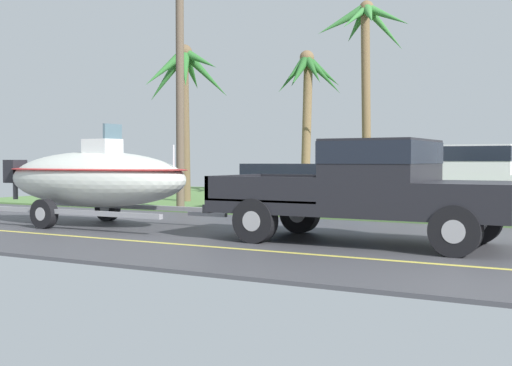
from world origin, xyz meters
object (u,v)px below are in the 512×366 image
at_px(parked_pickup_background, 481,177).
at_px(parked_sedan_far, 297,188).
at_px(palm_tree_mid, 308,84).
at_px(boat_on_trailer, 94,178).
at_px(utility_pole, 180,74).
at_px(palm_tree_far_left, 365,45).
at_px(pickup_truck_towing, 380,186).
at_px(palm_tree_near_left, 183,82).

distance_m(parked_pickup_background, parked_sedan_far, 5.08).
bearing_deg(palm_tree_mid, parked_pickup_background, -40.96).
distance_m(boat_on_trailer, utility_pole, 5.68).
distance_m(palm_tree_mid, palm_tree_far_left, 4.53).
height_order(pickup_truck_towing, parked_sedan_far, pickup_truck_towing).
height_order(pickup_truck_towing, parked_pickup_background, parked_pickup_background).
relative_size(pickup_truck_towing, palm_tree_mid, 0.92).
relative_size(palm_tree_far_left, utility_pole, 0.92).
height_order(boat_on_trailer, utility_pole, utility_pole).
bearing_deg(utility_pole, palm_tree_far_left, 63.17).
bearing_deg(palm_tree_far_left, boat_on_trailer, -101.62).
bearing_deg(pickup_truck_towing, palm_tree_near_left, 141.74).
distance_m(pickup_truck_towing, utility_pole, 9.55).
distance_m(pickup_truck_towing, boat_on_trailer, 6.72).
distance_m(palm_tree_far_left, utility_pole, 7.58).
xyz_separation_m(boat_on_trailer, palm_tree_near_left, (-2.95, 7.63, 3.12)).
height_order(pickup_truck_towing, boat_on_trailer, boat_on_trailer).
relative_size(pickup_truck_towing, palm_tree_far_left, 0.78).
distance_m(pickup_truck_towing, palm_tree_near_left, 12.72).
bearing_deg(palm_tree_near_left, parked_pickup_background, -4.64).
xyz_separation_m(palm_tree_mid, palm_tree_far_left, (3.51, -2.71, 0.93)).
relative_size(parked_sedan_far, palm_tree_near_left, 0.83).
relative_size(parked_pickup_background, palm_tree_near_left, 1.05).
distance_m(boat_on_trailer, palm_tree_near_left, 8.76).
height_order(palm_tree_mid, utility_pole, utility_pole).
relative_size(palm_tree_near_left, palm_tree_mid, 0.90).
height_order(palm_tree_near_left, palm_tree_far_left, palm_tree_far_left).
relative_size(boat_on_trailer, palm_tree_mid, 1.03).
height_order(boat_on_trailer, palm_tree_near_left, palm_tree_near_left).
relative_size(pickup_truck_towing, palm_tree_near_left, 1.02).
bearing_deg(palm_tree_mid, boat_on_trailer, -85.24).
height_order(palm_tree_near_left, palm_tree_mid, palm_tree_mid).
distance_m(palm_tree_near_left, palm_tree_far_left, 6.62).
bearing_deg(parked_sedan_far, parked_pickup_background, 7.99).
relative_size(parked_sedan_far, utility_pole, 0.59).
xyz_separation_m(pickup_truck_towing, boat_on_trailer, (-6.72, 0.00, 0.04)).
xyz_separation_m(parked_sedan_far, palm_tree_far_left, (0.16, 5.26, 4.92)).
distance_m(boat_on_trailer, palm_tree_mid, 14.57).
distance_m(boat_on_trailer, palm_tree_far_left, 12.45).
bearing_deg(pickup_truck_towing, boat_on_trailer, 180.00).
bearing_deg(parked_pickup_background, palm_tree_near_left, 175.36).
distance_m(boat_on_trailer, parked_pickup_background, 9.90).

